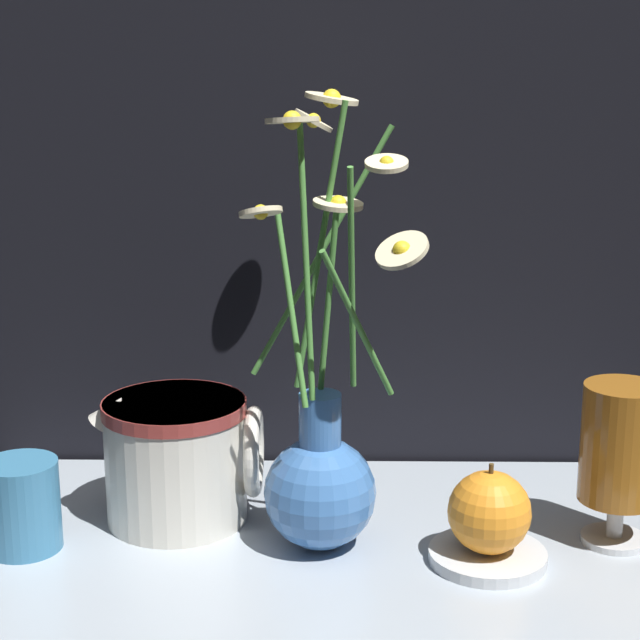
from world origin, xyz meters
TOP-DOWN VIEW (x-y plane):
  - ground_plane at (0.00, 0.00)m, footprint 6.00×6.00m
  - shelf at (0.00, 0.00)m, footprint 0.67×0.36m
  - vase_with_flowers at (0.00, -0.01)m, footprint 0.16×0.22m
  - yellow_mug at (-0.26, -0.02)m, footprint 0.07×0.06m
  - ceramic_pitcher at (-0.13, 0.04)m, footprint 0.15×0.13m
  - tea_glass at (0.26, -0.01)m, footprint 0.07×0.07m
  - saucer_plate at (0.14, -0.04)m, footprint 0.10×0.10m
  - orange_fruit at (0.14, -0.04)m, footprint 0.07×0.07m

SIDE VIEW (x-z plane):
  - ground_plane at x=0.00m, z-range 0.00..0.00m
  - shelf at x=0.00m, z-range 0.00..0.01m
  - saucer_plate at x=0.14m, z-range 0.01..0.02m
  - yellow_mug at x=-0.26m, z-range 0.01..0.09m
  - orange_fruit at x=0.14m, z-range 0.02..0.10m
  - ceramic_pitcher at x=-0.13m, z-range 0.01..0.14m
  - vase_with_flowers at x=0.00m, z-range -0.11..0.28m
  - tea_glass at x=0.26m, z-range 0.03..0.17m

